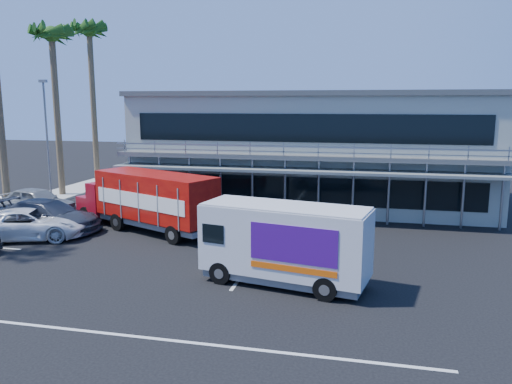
# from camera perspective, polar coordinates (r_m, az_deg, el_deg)

# --- Properties ---
(ground) EXTENTS (120.00, 120.00, 0.00)m
(ground) POSITION_cam_1_polar(r_m,az_deg,el_deg) (20.52, -6.84, -8.73)
(ground) COLOR black
(ground) RESTS_ON ground
(building) EXTENTS (22.40, 12.00, 7.30)m
(building) POSITION_cam_1_polar(r_m,az_deg,el_deg) (33.53, 6.53, 5.04)
(building) COLOR #9CA496
(building) RESTS_ON ground
(palm_e) EXTENTS (2.80, 2.80, 12.25)m
(palm_e) POSITION_cam_1_polar(r_m,az_deg,el_deg) (38.03, -22.27, 15.41)
(palm_e) COLOR brown
(palm_e) RESTS_ON ground
(palm_f) EXTENTS (2.80, 2.80, 13.25)m
(palm_f) POSITION_cam_1_polar(r_m,az_deg,el_deg) (42.96, -18.48, 16.16)
(palm_f) COLOR brown
(palm_f) RESTS_ON ground
(light_pole_far) EXTENTS (0.50, 0.25, 8.09)m
(light_pole_far) POSITION_cam_1_polar(r_m,az_deg,el_deg) (35.96, -22.78, 6.02)
(light_pole_far) COLOR gray
(light_pole_far) RESTS_ON ground
(red_truck) EXTENTS (9.17, 5.72, 3.07)m
(red_truck) POSITION_cam_1_polar(r_m,az_deg,el_deg) (26.47, -12.29, -0.80)
(red_truck) COLOR maroon
(red_truck) RESTS_ON ground
(white_van) EXTENTS (6.38, 3.23, 2.98)m
(white_van) POSITION_cam_1_polar(r_m,az_deg,el_deg) (18.32, 3.28, -5.82)
(white_van) COLOR silver
(white_van) RESTS_ON ground
(parked_car_c) EXTENTS (5.90, 4.10, 1.50)m
(parked_car_c) POSITION_cam_1_polar(r_m,az_deg,el_deg) (26.93, -24.47, -3.35)
(parked_car_c) COLOR white
(parked_car_c) RESTS_ON ground
(parked_car_d) EXTENTS (5.75, 2.54, 1.64)m
(parked_car_d) POSITION_cam_1_polar(r_m,az_deg,el_deg) (28.08, -22.65, -2.54)
(parked_car_d) COLOR #323743
(parked_car_d) RESTS_ON ground
(parked_car_e) EXTENTS (5.17, 2.85, 1.67)m
(parked_car_e) POSITION_cam_1_polar(r_m,az_deg,el_deg) (32.35, -23.75, -1.00)
(parked_car_e) COLOR gray
(parked_car_e) RESTS_ON ground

